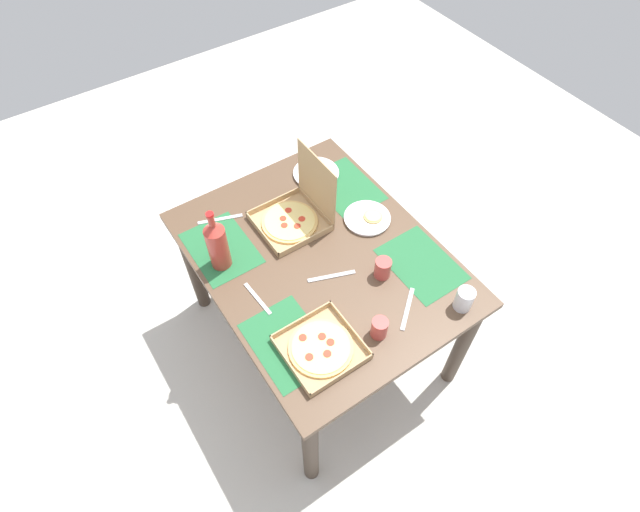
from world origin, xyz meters
TOP-DOWN VIEW (x-y plane):
  - ground_plane at (0.00, 0.00)m, footprint 6.00×6.00m
  - dining_table at (0.00, 0.00)m, footprint 1.27×0.99m
  - placemat_near_left at (-0.28, -0.34)m, footprint 0.36×0.26m
  - placemat_near_right at (0.28, -0.34)m, footprint 0.36×0.26m
  - placemat_far_left at (-0.28, 0.34)m, footprint 0.36×0.26m
  - placemat_far_right at (0.28, 0.34)m, footprint 0.36×0.26m
  - pizza_box_center at (-0.24, 0.02)m, footprint 0.30×0.30m
  - pizza_box_edge_far at (0.38, -0.25)m, footprint 0.29×0.29m
  - plate_near_left at (-0.05, 0.31)m, footprint 0.22×0.22m
  - plate_near_right at (-0.44, 0.27)m, footprint 0.23×0.23m
  - soda_bottle at (-0.21, -0.38)m, footprint 0.09×0.09m
  - cup_dark at (0.23, 0.17)m, footprint 0.07×0.07m
  - cup_clear_left at (0.54, 0.34)m, footprint 0.07×0.07m
  - cup_spare at (0.45, -0.02)m, footprint 0.07×0.07m
  - knife_by_near_right at (0.43, 0.14)m, footprint 0.14×0.18m
  - fork_by_near_left at (0.04, -0.34)m, footprint 0.19×0.03m
  - knife_by_far_left at (0.12, -0.02)m, footprint 0.09×0.20m
  - knife_by_far_right at (-0.44, -0.27)m, footprint 0.09×0.20m

SIDE VIEW (x-z plane):
  - ground_plane at x=0.00m, z-range 0.00..0.00m
  - dining_table at x=0.00m, z-range 0.26..1.01m
  - placemat_near_left at x=-0.28m, z-range 0.75..0.75m
  - placemat_near_right at x=0.28m, z-range 0.75..0.75m
  - placemat_far_left at x=-0.28m, z-range 0.75..0.75m
  - placemat_far_right at x=0.28m, z-range 0.75..0.75m
  - knife_by_near_right at x=0.43m, z-range 0.75..0.75m
  - fork_by_near_left at x=0.04m, z-range 0.75..0.75m
  - knife_by_far_left at x=0.12m, z-range 0.75..0.75m
  - knife_by_far_right at x=-0.44m, z-range 0.75..0.75m
  - plate_near_left at x=-0.05m, z-range 0.75..0.77m
  - plate_near_right at x=-0.44m, z-range 0.75..0.77m
  - pizza_box_edge_far at x=0.38m, z-range 0.74..0.78m
  - cup_spare at x=0.45m, z-range 0.75..0.84m
  - cup_dark at x=0.23m, z-range 0.75..0.84m
  - pizza_box_center at x=-0.24m, z-range 0.63..0.97m
  - cup_clear_left at x=0.54m, z-range 0.75..0.86m
  - soda_bottle at x=-0.21m, z-range 0.72..1.04m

